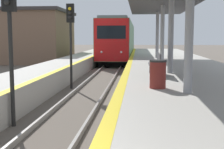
{
  "coord_description": "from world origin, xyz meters",
  "views": [
    {
      "loc": [
        2.19,
        -2.8,
        2.56
      ],
      "look_at": [
        0.91,
        12.28,
        0.73
      ],
      "focal_mm": 50.0,
      "sensor_mm": 36.0,
      "label": 1
    }
  ],
  "objects_px": {
    "trash_bin": "(158,74)",
    "bench": "(156,63)",
    "signal_near": "(10,24)",
    "train": "(120,40)",
    "signal_mid": "(71,30)"
  },
  "relations": [
    {
      "from": "train",
      "to": "signal_mid",
      "type": "xyz_separation_m",
      "value": [
        -1.12,
        -21.67,
        0.72
      ]
    },
    {
      "from": "signal_near",
      "to": "trash_bin",
      "type": "xyz_separation_m",
      "value": [
        4.18,
        1.18,
        -1.5
      ]
    },
    {
      "from": "train",
      "to": "trash_bin",
      "type": "height_order",
      "value": "train"
    },
    {
      "from": "signal_near",
      "to": "signal_mid",
      "type": "distance_m",
      "value": 6.62
    },
    {
      "from": "trash_bin",
      "to": "bench",
      "type": "distance_m",
      "value": 3.36
    },
    {
      "from": "train",
      "to": "signal_near",
      "type": "height_order",
      "value": "train"
    },
    {
      "from": "train",
      "to": "bench",
      "type": "xyz_separation_m",
      "value": [
        2.92,
        -23.75,
        -0.73
      ]
    },
    {
      "from": "train",
      "to": "bench",
      "type": "relative_size",
      "value": 13.11
    },
    {
      "from": "trash_bin",
      "to": "bench",
      "type": "relative_size",
      "value": 0.49
    },
    {
      "from": "signal_near",
      "to": "trash_bin",
      "type": "relative_size",
      "value": 4.74
    },
    {
      "from": "train",
      "to": "trash_bin",
      "type": "distance_m",
      "value": 27.26
    },
    {
      "from": "train",
      "to": "signal_near",
      "type": "bearing_deg",
      "value": -92.81
    },
    {
      "from": "signal_near",
      "to": "signal_mid",
      "type": "xyz_separation_m",
      "value": [
        0.26,
        6.62,
        0.0
      ]
    },
    {
      "from": "signal_near",
      "to": "signal_mid",
      "type": "height_order",
      "value": "same"
    },
    {
      "from": "bench",
      "to": "signal_mid",
      "type": "bearing_deg",
      "value": 152.72
    }
  ]
}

